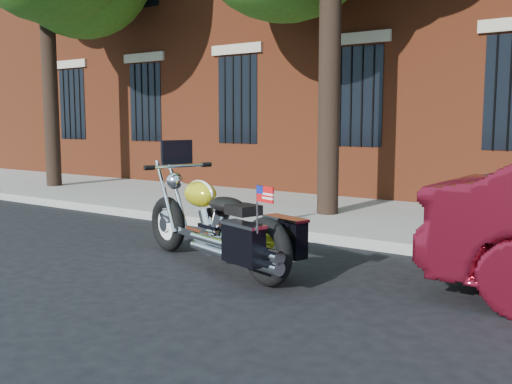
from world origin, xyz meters
The scene contains 4 objects.
ground centered at (0.00, 0.00, 0.00)m, with size 120.00×120.00×0.00m, color black.
curb centered at (0.00, 1.38, 0.07)m, with size 40.00×0.16×0.15m, color gray.
sidewalk centered at (0.00, 3.26, 0.07)m, with size 40.00×3.60×0.15m, color gray.
motorcycle centered at (0.94, -0.62, 0.50)m, with size 2.71×1.38×1.47m.
Camera 1 is at (4.97, -5.65, 1.70)m, focal length 40.00 mm.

